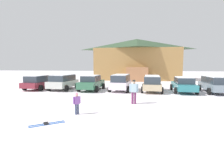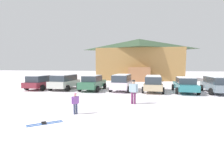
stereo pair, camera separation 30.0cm
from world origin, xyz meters
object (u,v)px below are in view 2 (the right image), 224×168
Objects in this scene: ski_lodge at (139,59)px; skier_child_in_purple_jacket at (75,102)px; parked_beige_suv at (153,83)px; parked_grey_wagon at (217,84)px; parked_white_suv at (122,82)px; parked_teal_hatchback at (185,84)px; skier_adult_in_blue_parka at (133,90)px; pair_of_skis at (45,123)px; parked_green_coupe at (93,83)px; parked_maroon_van at (42,81)px; parked_silver_wagon at (65,81)px.

skier_child_in_purple_jacket is at bearing -96.31° from ski_lodge.
parked_beige_suv is 5.98m from parked_grey_wagon.
parked_white_suv reaches higher than parked_teal_hatchback.
parked_teal_hatchback is 7.84m from skier_adult_in_blue_parka.
skier_child_in_purple_jacket reaches higher than pair_of_skis.
ski_lodge reaches higher than parked_green_coupe.
parked_maroon_van is 4.15× the size of skier_child_in_purple_jacket.
parked_maroon_van is 1.14× the size of parked_silver_wagon.
parked_green_coupe is at bearing -179.34° from parked_beige_suv.
ski_lodge is at bearing 115.30° from parked_grey_wagon.
parked_white_suv is (3.17, 0.16, 0.10)m from parked_green_coupe.
skier_child_in_purple_jacket is (1.71, -9.25, -0.17)m from parked_green_coupe.
skier_adult_in_blue_parka is at bearing -76.31° from parked_white_suv.
parked_grey_wagon is 2.77× the size of skier_adult_in_blue_parka.
pair_of_skis is at bearing -69.33° from parked_silver_wagon.
parked_maroon_van is 18.38m from parked_grey_wagon.
parked_green_coupe is (-4.57, -16.59, -3.11)m from ski_lodge.
ski_lodge is 16.89m from parked_beige_suv.
parked_silver_wagon is 6.42m from parked_white_suv.
parked_white_suv is (-1.40, -16.43, -3.01)m from ski_lodge.
parked_grey_wagon is at bearing 39.04° from skier_adult_in_blue_parka.
parked_silver_wagon is 3.66× the size of skier_child_in_purple_jacket.
parked_teal_hatchback is at bearing 0.60° from parked_green_coupe.
ski_lodge is 28.12m from pair_of_skis.
parked_maroon_van is 12.40m from parked_beige_suv.
parked_maroon_van is 1.08× the size of parked_beige_suv.
parked_grey_wagon is at bearing -64.70° from ski_lodge.
parked_maroon_van is 1.03× the size of parked_teal_hatchback.
pair_of_skis is (0.93, -11.02, -0.81)m from parked_green_coupe.
parked_silver_wagon is 12.73m from parked_teal_hatchback.
parked_maroon_van is at bearing 179.80° from parked_teal_hatchback.
parked_beige_suv is at bearing 74.78° from skier_adult_in_blue_parka.
parked_maroon_van is 9.18m from parked_white_suv.
parked_silver_wagon is at bearing 118.07° from skier_child_in_purple_jacket.
parked_teal_hatchback is 12.15m from skier_child_in_purple_jacket.
parked_white_suv is 9.19m from parked_grey_wagon.
parked_silver_wagon is (2.76, -0.10, 0.04)m from parked_maroon_van.
parked_teal_hatchback reaches higher than pair_of_skis.
parked_white_suv is at bearing 178.53° from parked_beige_suv.
ski_lodge is 19.79m from parked_maroon_van.
pair_of_skis is (4.18, -11.07, -0.88)m from parked_silver_wagon.
parked_white_suv is 0.92× the size of parked_grey_wagon.
parked_silver_wagon is 11.87m from pair_of_skis.
parked_beige_suv is at bearing 63.80° from pair_of_skis.
parked_green_coupe is 3.17m from parked_white_suv.
ski_lodge is 3.83× the size of parked_white_suv.
parked_white_suv is 0.95× the size of parked_beige_suv.
ski_lodge reaches higher than parked_grey_wagon.
ski_lodge is at bearing 96.28° from parked_beige_suv.
parked_silver_wagon is at bearing -179.78° from parked_teal_hatchback.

